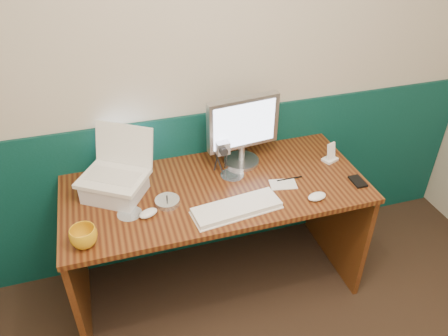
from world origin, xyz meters
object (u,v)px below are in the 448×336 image
object	(u,v)px
keyboard	(237,208)
laptop	(110,158)
monitor	(242,131)
camcorder	(221,157)
mug	(84,237)
desk	(216,239)

from	to	relation	value
keyboard	laptop	bearing A→B (deg)	145.20
monitor	keyboard	bearing A→B (deg)	-118.45
monitor	camcorder	xyz separation A→B (m)	(-0.14, -0.05, -0.11)
laptop	mug	world-z (taller)	laptop
desk	laptop	distance (m)	0.79
keyboard	mug	world-z (taller)	mug
monitor	camcorder	distance (m)	0.18
laptop	keyboard	bearing A→B (deg)	4.73
monitor	desk	bearing A→B (deg)	-144.69
desk	mug	size ratio (longest dim) A/B	13.18
monitor	keyboard	world-z (taller)	monitor
keyboard	desk	bearing A→B (deg)	95.23
desk	mug	xyz separation A→B (m)	(-0.68, -0.25, 0.42)
desk	monitor	world-z (taller)	monitor
laptop	keyboard	size ratio (longest dim) A/B	0.73
desk	laptop	size ratio (longest dim) A/B	5.03
desk	laptop	bearing A→B (deg)	170.86
laptop	mug	bearing A→B (deg)	-83.88
laptop	monitor	xyz separation A→B (m)	(0.72, 0.10, -0.02)
mug	camcorder	world-z (taller)	camcorder
monitor	keyboard	xyz separation A→B (m)	(-0.16, -0.40, -0.19)
laptop	camcorder	size ratio (longest dim) A/B	1.74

